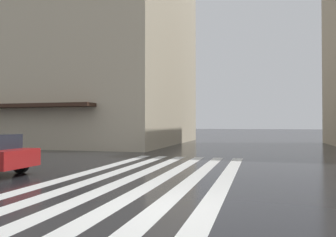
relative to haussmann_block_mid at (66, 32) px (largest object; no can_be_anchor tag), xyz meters
name	(u,v)px	position (x,y,z in m)	size (l,w,h in m)	color
ground_plane	(161,208)	(-20.98, -15.91, -10.70)	(220.00, 220.00, 0.00)	black
zebra_crossing	(152,176)	(-16.98, -14.39, -10.70)	(13.00, 5.50, 0.01)	silver
haussmann_block_mid	(66,32)	(0.00, 0.00, 0.00)	(18.17, 22.24, 21.86)	beige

